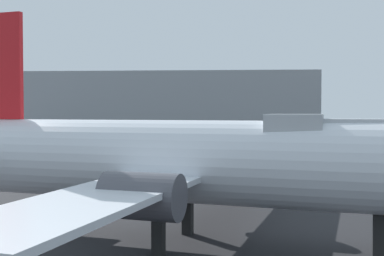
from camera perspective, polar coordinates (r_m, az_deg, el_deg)
airplane_at_gate at (r=23.17m, az=0.23°, el=-3.88°), size 32.74×27.82×11.39m
terminal_building at (r=128.93m, az=-2.24°, el=2.65°), size 71.26×22.78×15.89m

